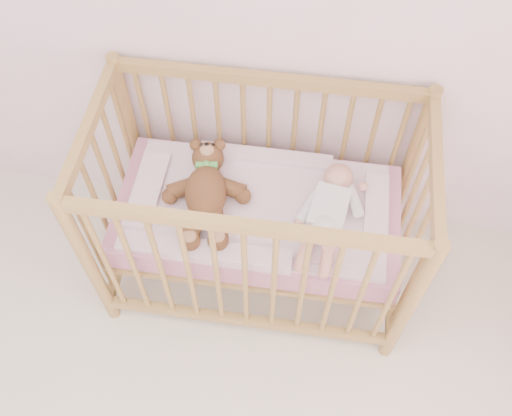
# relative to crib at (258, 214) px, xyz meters

# --- Properties ---
(crib) EXTENTS (1.36, 0.76, 1.00)m
(crib) POSITION_rel_crib_xyz_m (0.00, 0.00, 0.00)
(crib) COLOR #B18A4B
(crib) RESTS_ON floor
(mattress) EXTENTS (1.22, 0.62, 0.13)m
(mattress) POSITION_rel_crib_xyz_m (0.00, 0.00, -0.01)
(mattress) COLOR pink
(mattress) RESTS_ON crib
(blanket) EXTENTS (1.10, 0.58, 0.06)m
(blanket) POSITION_rel_crib_xyz_m (0.00, 0.00, 0.06)
(blanket) COLOR #D392AD
(blanket) RESTS_ON mattress
(baby) EXTENTS (0.36, 0.60, 0.14)m
(baby) POSITION_rel_crib_xyz_m (0.30, -0.02, 0.14)
(baby) COLOR white
(baby) RESTS_ON blanket
(teddy_bear) EXTENTS (0.47, 0.61, 0.15)m
(teddy_bear) POSITION_rel_crib_xyz_m (-0.22, -0.02, 0.15)
(teddy_bear) COLOR brown
(teddy_bear) RESTS_ON blanket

